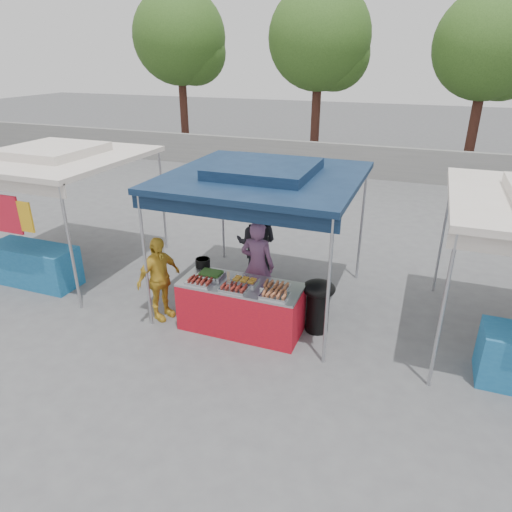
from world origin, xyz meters
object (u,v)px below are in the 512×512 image
(vendor_woman, at_px, (257,266))
(wok_burner, at_px, (318,302))
(customer_person, at_px, (159,279))
(cooking_pot, at_px, (203,263))
(helper_man, at_px, (257,244))
(vendor_table, at_px, (241,307))

(vendor_woman, bearing_deg, wok_burner, 161.81)
(wok_burner, distance_m, customer_person, 2.70)
(cooking_pot, distance_m, helper_man, 1.41)
(vendor_table, distance_m, customer_person, 1.49)
(vendor_table, distance_m, helper_man, 1.76)
(wok_burner, height_order, vendor_woman, vendor_woman)
(wok_burner, height_order, helper_man, helper_man)
(customer_person, bearing_deg, cooking_pot, -28.93)
(wok_burner, height_order, customer_person, customer_person)
(cooking_pot, bearing_deg, helper_man, 68.70)
(wok_burner, bearing_deg, cooking_pot, -173.96)
(cooking_pot, relative_size, wok_burner, 0.28)
(cooking_pot, height_order, helper_man, helper_man)
(cooking_pot, distance_m, vendor_woman, 0.96)
(vendor_woman, height_order, helper_man, helper_man)
(cooking_pot, xyz_separation_m, customer_person, (-0.58, -0.51, -0.18))
(cooking_pot, distance_m, customer_person, 0.79)
(cooking_pot, relative_size, customer_person, 0.17)
(helper_man, xyz_separation_m, customer_person, (-1.09, -1.82, -0.11))
(cooking_pot, height_order, customer_person, customer_person)
(vendor_woman, bearing_deg, customer_person, 30.73)
(wok_burner, distance_m, vendor_woman, 1.28)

